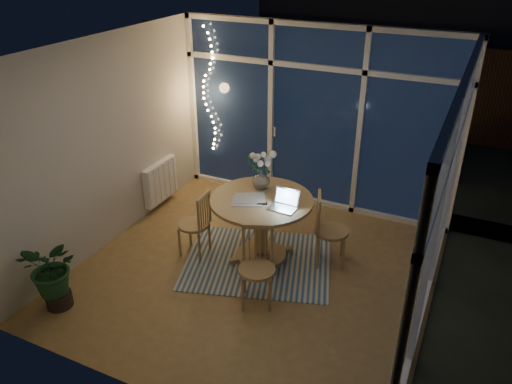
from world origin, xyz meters
TOP-DOWN VIEW (x-y plane):
  - floor at (0.00, 0.00)m, footprint 4.00×4.00m
  - ceiling at (0.00, 0.00)m, footprint 4.00×4.00m
  - wall_back at (0.00, 2.00)m, footprint 4.00×0.04m
  - wall_front at (0.00, -2.00)m, footprint 4.00×0.04m
  - wall_left at (-2.00, 0.00)m, footprint 0.04×4.00m
  - wall_right at (2.00, 0.00)m, footprint 0.04×4.00m
  - window_wall_back at (0.00, 1.96)m, footprint 4.00×0.10m
  - window_wall_right at (1.96, 0.00)m, footprint 0.10×4.00m
  - radiator at (-1.94, 0.90)m, footprint 0.10×0.70m
  - fairy_lights at (-1.65, 1.88)m, footprint 0.24×0.10m
  - garden_patio at (0.50, 5.00)m, footprint 12.00×6.00m
  - garden_fence at (0.00, 5.50)m, footprint 11.00×0.08m
  - neighbour_roof at (0.30, 8.50)m, footprint 7.00×3.00m
  - garden_shrubs at (-0.80, 3.40)m, footprint 0.90×0.90m
  - rug at (-0.05, 0.20)m, footprint 2.10×1.87m
  - dining_table at (-0.05, 0.30)m, footprint 1.53×1.53m
  - chair_left at (-0.85, 0.04)m, footprint 0.43×0.43m
  - chair_right at (0.75, 0.57)m, footprint 0.55×0.55m
  - chair_front at (0.26, -0.48)m, footprint 0.55×0.55m
  - laptop at (0.27, 0.19)m, footprint 0.32×0.28m
  - flower_vase at (-0.18, 0.56)m, footprint 0.25×0.25m
  - bowl at (0.25, 0.59)m, footprint 0.19×0.19m
  - newspapers at (-0.21, 0.21)m, footprint 0.44×0.43m
  - phone at (0.01, 0.19)m, footprint 0.13×0.10m
  - potted_plant at (-1.65, -1.45)m, footprint 0.59×0.52m

SIDE VIEW (x-z plane):
  - garden_patio at x=0.50m, z-range -0.11..-0.01m
  - floor at x=0.00m, z-range 0.00..0.00m
  - rug at x=-0.05m, z-range 0.00..0.01m
  - potted_plant at x=-1.65m, z-range 0.00..0.76m
  - radiator at x=-1.94m, z-range 0.11..0.69m
  - dining_table at x=-0.05m, z-range 0.00..0.83m
  - chair_left at x=-0.85m, z-range 0.00..0.87m
  - garden_shrubs at x=-0.80m, z-range 0.00..0.90m
  - chair_front at x=0.26m, z-range 0.00..0.91m
  - chair_right at x=0.75m, z-range 0.00..0.94m
  - phone at x=0.01m, z-range 0.83..0.84m
  - newspapers at x=-0.21m, z-range 0.83..0.85m
  - bowl at x=0.25m, z-range 0.83..0.87m
  - garden_fence at x=0.00m, z-range 0.00..1.80m
  - flower_vase at x=-0.18m, z-range 0.83..1.04m
  - laptop at x=0.27m, z-range 0.83..1.06m
  - wall_back at x=0.00m, z-range 0.00..2.60m
  - wall_front at x=0.00m, z-range 0.00..2.60m
  - wall_left at x=-2.00m, z-range 0.00..2.60m
  - wall_right at x=2.00m, z-range 0.00..2.60m
  - window_wall_back at x=0.00m, z-range 0.00..2.60m
  - window_wall_right at x=1.96m, z-range 0.00..2.60m
  - fairy_lights at x=-1.65m, z-range 0.60..2.45m
  - neighbour_roof at x=0.30m, z-range 1.10..3.30m
  - ceiling at x=0.00m, z-range 2.60..2.60m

